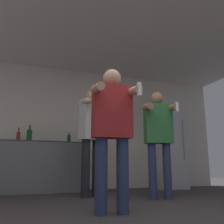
{
  "coord_description": "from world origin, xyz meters",
  "views": [
    {
      "loc": [
        -0.92,
        -1.92,
        0.47
      ],
      "look_at": [
        -0.05,
        0.57,
        1.05
      ],
      "focal_mm": 40.0,
      "sensor_mm": 36.0,
      "label": 1
    }
  ],
  "objects": [
    {
      "name": "bottle_tall_gin",
      "position": [
        -0.84,
        2.99,
        1.05
      ],
      "size": [
        0.1,
        0.1,
        0.33
      ],
      "color": "#194723",
      "rests_on": "counter"
    },
    {
      "name": "ceiling_slab",
      "position": [
        0.0,
        1.65,
        2.57
      ],
      "size": [
        7.0,
        3.81,
        0.05
      ],
      "color": "silver",
      "rests_on": "wall_back"
    },
    {
      "name": "person_woman_foreground",
      "position": [
        -0.05,
        0.56,
        0.9
      ],
      "size": [
        0.5,
        0.45,
        1.53
      ],
      "color": "navy",
      "rests_on": "ground_plane"
    },
    {
      "name": "person_spectator_back",
      "position": [
        0.12,
        2.04,
        1.0
      ],
      "size": [
        0.55,
        0.58,
        1.76
      ],
      "color": "black",
      "rests_on": "ground_plane"
    },
    {
      "name": "wall_back",
      "position": [
        0.0,
        3.32,
        1.27
      ],
      "size": [
        7.0,
        0.06,
        2.55
      ],
      "color": "beige",
      "rests_on": "ground_plane"
    },
    {
      "name": "person_man_side",
      "position": [
        1.01,
        1.41,
        0.98
      ],
      "size": [
        0.54,
        0.49,
        1.62
      ],
      "color": "navy",
      "rests_on": "ground_plane"
    },
    {
      "name": "bottle_amber_bourbon",
      "position": [
        -0.1,
        2.99,
        1.01
      ],
      "size": [
        0.07,
        0.07,
        0.21
      ],
      "color": "#194723",
      "rests_on": "counter"
    },
    {
      "name": "refrigerator",
      "position": [
        2.1,
        2.95,
        0.95
      ],
      "size": [
        0.62,
        0.71,
        1.9
      ],
      "color": "silver",
      "rests_on": "ground_plane"
    },
    {
      "name": "bottle_brown_liquor",
      "position": [
        -1.03,
        2.99,
        1.02
      ],
      "size": [
        0.06,
        0.06,
        0.26
      ],
      "color": "maroon",
      "rests_on": "counter"
    },
    {
      "name": "counter",
      "position": [
        -0.63,
        3.03,
        0.46
      ],
      "size": [
        1.68,
        0.56,
        0.93
      ],
      "color": "slate",
      "rests_on": "ground_plane"
    }
  ]
}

